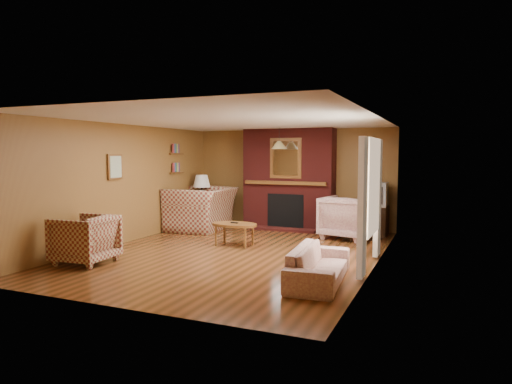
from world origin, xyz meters
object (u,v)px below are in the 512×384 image
at_px(floral_armchair, 347,217).
at_px(crt_tv, 374,194).
at_px(side_table, 202,215).
at_px(fireplace, 289,180).
at_px(plaid_armchair, 85,239).
at_px(tv_stand, 373,221).
at_px(table_lamp, 202,188).
at_px(plaid_loveseat, 202,209).
at_px(floral_sofa, 319,264).
at_px(coffee_table, 234,226).

bearing_deg(floral_armchair, crt_tv, -117.87).
bearing_deg(side_table, fireplace, 14.29).
relative_size(fireplace, side_table, 4.23).
relative_size(plaid_armchair, crt_tv, 1.54).
xyz_separation_m(floral_armchair, tv_stand, (0.47, 0.59, -0.12)).
height_order(fireplace, table_lamp, fireplace).
distance_m(side_table, crt_tv, 4.21).
relative_size(plaid_armchair, side_table, 1.55).
distance_m(plaid_loveseat, tv_stand, 3.99).
xyz_separation_m(fireplace, side_table, (-2.10, -0.53, -0.90)).
bearing_deg(side_table, plaid_armchair, -87.93).
bearing_deg(tv_stand, fireplace, 176.43).
bearing_deg(floral_sofa, plaid_loveseat, 44.29).
distance_m(floral_sofa, side_table, 5.46).
bearing_deg(plaid_loveseat, fireplace, 114.47).
distance_m(floral_armchair, table_lamp, 3.72).
xyz_separation_m(floral_sofa, crt_tv, (0.15, 4.06, 0.67)).
distance_m(floral_sofa, coffee_table, 2.86).
xyz_separation_m(floral_sofa, coffee_table, (-2.20, 1.83, 0.14)).
relative_size(table_lamp, crt_tv, 1.25).
height_order(plaid_armchair, table_lamp, table_lamp).
bearing_deg(plaid_armchair, fireplace, 153.87).
xyz_separation_m(fireplace, coffee_table, (-0.30, -2.42, -0.79)).
relative_size(tv_stand, crt_tv, 1.15).
xyz_separation_m(plaid_armchair, side_table, (-0.15, 4.15, -0.12)).
bearing_deg(side_table, floral_armchair, -3.79).
xyz_separation_m(plaid_armchair, coffee_table, (1.65, 2.26, -0.01)).
bearing_deg(side_table, floral_sofa, -42.87).
distance_m(fireplace, tv_stand, 2.23).
distance_m(coffee_table, crt_tv, 3.28).
relative_size(floral_sofa, crt_tv, 2.98).
distance_m(fireplace, plaid_loveseat, 2.21).
height_order(floral_armchair, table_lamp, table_lamp).
bearing_deg(floral_sofa, coffee_table, 45.48).
xyz_separation_m(plaid_loveseat, floral_sofa, (3.75, -3.26, -0.25)).
distance_m(plaid_armchair, floral_sofa, 3.88).
height_order(plaid_loveseat, floral_sofa, plaid_loveseat).
xyz_separation_m(plaid_armchair, floral_sofa, (3.85, 0.43, -0.15)).
bearing_deg(floral_armchair, tv_stand, -117.61).
relative_size(coffee_table, table_lamp, 1.31).
distance_m(fireplace, table_lamp, 2.18).
bearing_deg(plaid_loveseat, crt_tv, 97.89).
height_order(fireplace, coffee_table, fireplace).
distance_m(fireplace, floral_armchair, 1.91).
bearing_deg(side_table, coffee_table, -46.26).
relative_size(floral_sofa, tv_stand, 2.59).
bearing_deg(side_table, tv_stand, 4.82).
distance_m(plaid_loveseat, plaid_armchair, 3.69).
height_order(tv_stand, crt_tv, crt_tv).
relative_size(plaid_loveseat, plaid_armchair, 1.75).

